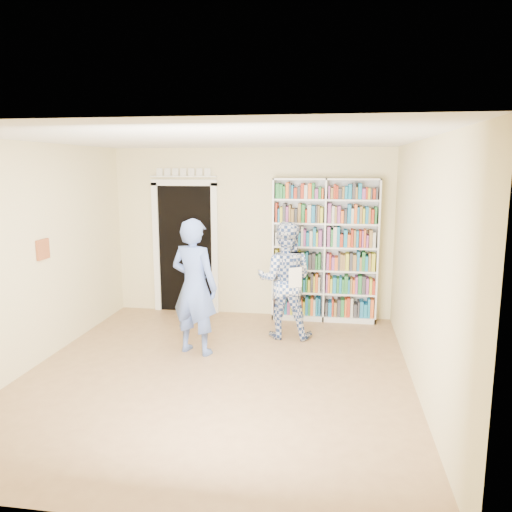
{
  "coord_description": "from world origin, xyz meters",
  "views": [
    {
      "loc": [
        1.31,
        -5.39,
        2.41
      ],
      "look_at": [
        0.33,
        0.9,
        1.26
      ],
      "focal_mm": 35.0,
      "sensor_mm": 36.0,
      "label": 1
    }
  ],
  "objects": [
    {
      "name": "man_blue",
      "position": [
        -0.43,
        0.64,
        0.89
      ],
      "size": [
        0.74,
        0.59,
        1.77
      ],
      "primitive_type": "imported",
      "rotation": [
        0.0,
        0.0,
        2.85
      ],
      "color": "#526DB8",
      "rests_on": "floor"
    },
    {
      "name": "doorway",
      "position": [
        -1.1,
        2.48,
        1.18
      ],
      "size": [
        1.1,
        0.08,
        2.43
      ],
      "color": "black",
      "rests_on": "floor"
    },
    {
      "name": "wall_back",
      "position": [
        0.0,
        2.5,
        1.35
      ],
      "size": [
        4.5,
        0.0,
        4.5
      ],
      "primitive_type": "plane",
      "rotation": [
        1.57,
        0.0,
        0.0
      ],
      "color": "beige",
      "rests_on": "floor"
    },
    {
      "name": "paper_sheet",
      "position": [
        0.82,
        1.17,
        0.93
      ],
      "size": [
        0.17,
        0.11,
        0.28
      ],
      "primitive_type": "cube",
      "rotation": [
        0.0,
        0.0,
        0.57
      ],
      "color": "white",
      "rests_on": "man_plaid"
    },
    {
      "name": "ceiling",
      "position": [
        0.0,
        0.0,
        2.7
      ],
      "size": [
        5.0,
        5.0,
        0.0
      ],
      "primitive_type": "plane",
      "rotation": [
        3.14,
        0.0,
        0.0
      ],
      "color": "white",
      "rests_on": "wall_back"
    },
    {
      "name": "wall_art",
      "position": [
        -2.23,
        0.2,
        1.4
      ],
      "size": [
        0.03,
        0.25,
        0.25
      ],
      "primitive_type": "cube",
      "color": "maroon",
      "rests_on": "wall_left"
    },
    {
      "name": "floor",
      "position": [
        0.0,
        0.0,
        0.0
      ],
      "size": [
        5.0,
        5.0,
        0.0
      ],
      "primitive_type": "plane",
      "color": "#8E6644",
      "rests_on": "ground"
    },
    {
      "name": "man_plaid",
      "position": [
        0.66,
        1.45,
        0.83
      ],
      "size": [
        0.81,
        0.64,
        1.66
      ],
      "primitive_type": "imported",
      "rotation": [
        0.0,
        0.0,
        3.13
      ],
      "color": "navy",
      "rests_on": "floor"
    },
    {
      "name": "wall_right",
      "position": [
        2.25,
        0.0,
        1.35
      ],
      "size": [
        0.0,
        5.0,
        5.0
      ],
      "primitive_type": "plane",
      "rotation": [
        1.57,
        0.0,
        -1.57
      ],
      "color": "beige",
      "rests_on": "floor"
    },
    {
      "name": "bookshelf",
      "position": [
        1.19,
        2.34,
        1.13
      ],
      "size": [
        1.62,
        0.3,
        2.23
      ],
      "rotation": [
        0.0,
        0.0,
        0.15
      ],
      "color": "white",
      "rests_on": "floor"
    },
    {
      "name": "wall_left",
      "position": [
        -2.25,
        0.0,
        1.35
      ],
      "size": [
        0.0,
        5.0,
        5.0
      ],
      "primitive_type": "plane",
      "rotation": [
        1.57,
        0.0,
        1.57
      ],
      "color": "beige",
      "rests_on": "floor"
    }
  ]
}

